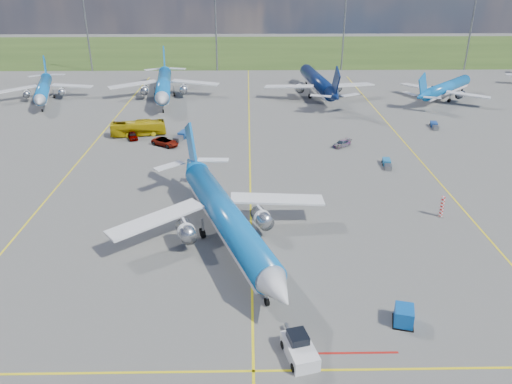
{
  "coord_description": "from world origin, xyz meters",
  "views": [
    {
      "loc": [
        -0.34,
        -52.18,
        31.71
      ],
      "look_at": [
        0.7,
        7.8,
        4.0
      ],
      "focal_mm": 35.0,
      "sensor_mm": 36.0,
      "label": 1
    }
  ],
  "objects_px": {
    "bg_jet_ne": "(445,99)",
    "uld_container": "(404,316)",
    "service_car_c": "(342,143)",
    "baggage_tug_c": "(182,136)",
    "main_airliner": "(227,243)",
    "pushback_tug": "(299,348)",
    "service_car_a": "(132,135)",
    "service_car_b": "(165,142)",
    "apron_bus": "(138,128)",
    "bg_jet_nw": "(46,101)",
    "bg_jet_n": "(317,95)",
    "baggage_tug_e": "(434,126)",
    "warning_post": "(442,207)",
    "bg_jet_nnw": "(165,99)",
    "baggage_tug_w": "(387,164)"
  },
  "relations": [
    {
      "from": "warning_post",
      "to": "service_car_b",
      "type": "xyz_separation_m",
      "value": [
        -41.97,
        29.75,
        -0.74
      ]
    },
    {
      "from": "service_car_a",
      "to": "uld_container",
      "type": "bearing_deg",
      "value": -76.55
    },
    {
      "from": "service_car_c",
      "to": "baggage_tug_c",
      "type": "bearing_deg",
      "value": -139.79
    },
    {
      "from": "bg_jet_nnw",
      "to": "pushback_tug",
      "type": "relative_size",
      "value": 6.34
    },
    {
      "from": "baggage_tug_w",
      "to": "apron_bus",
      "type": "bearing_deg",
      "value": 167.15
    },
    {
      "from": "bg_jet_nw",
      "to": "service_car_b",
      "type": "xyz_separation_m",
      "value": [
        35.29,
        -34.63,
        0.76
      ]
    },
    {
      "from": "main_airliner",
      "to": "service_car_a",
      "type": "relative_size",
      "value": 9.57
    },
    {
      "from": "baggage_tug_e",
      "to": "warning_post",
      "type": "bearing_deg",
      "value": -97.66
    },
    {
      "from": "bg_jet_ne",
      "to": "apron_bus",
      "type": "relative_size",
      "value": 2.98
    },
    {
      "from": "apron_bus",
      "to": "baggage_tug_e",
      "type": "bearing_deg",
      "value": -96.89
    },
    {
      "from": "bg_jet_nnw",
      "to": "service_car_c",
      "type": "bearing_deg",
      "value": -50.55
    },
    {
      "from": "bg_jet_nw",
      "to": "uld_container",
      "type": "xyz_separation_m",
      "value": [
        65.78,
        -86.4,
        0.88
      ]
    },
    {
      "from": "main_airliner",
      "to": "service_car_b",
      "type": "distance_m",
      "value": 38.61
    },
    {
      "from": "bg_jet_n",
      "to": "main_airliner",
      "type": "distance_m",
      "value": 78.0
    },
    {
      "from": "uld_container",
      "to": "bg_jet_n",
      "type": "bearing_deg",
      "value": 103.1
    },
    {
      "from": "main_airliner",
      "to": "baggage_tug_e",
      "type": "xyz_separation_m",
      "value": [
        41.96,
        46.79,
        0.45
      ]
    },
    {
      "from": "bg_jet_ne",
      "to": "main_airliner",
      "type": "relative_size",
      "value": 0.82
    },
    {
      "from": "bg_jet_n",
      "to": "uld_container",
      "type": "relative_size",
      "value": 18.15
    },
    {
      "from": "uld_container",
      "to": "apron_bus",
      "type": "xyz_separation_m",
      "value": [
        -36.76,
        58.01,
        0.64
      ]
    },
    {
      "from": "baggage_tug_c",
      "to": "baggage_tug_e",
      "type": "relative_size",
      "value": 1.25
    },
    {
      "from": "uld_container",
      "to": "baggage_tug_c",
      "type": "distance_m",
      "value": 62.49
    },
    {
      "from": "service_car_c",
      "to": "bg_jet_nnw",
      "type": "bearing_deg",
      "value": -173.62
    },
    {
      "from": "service_car_b",
      "to": "service_car_c",
      "type": "relative_size",
      "value": 1.31
    },
    {
      "from": "bg_jet_ne",
      "to": "bg_jet_n",
      "type": "bearing_deg",
      "value": 35.83
    },
    {
      "from": "main_airliner",
      "to": "baggage_tug_w",
      "type": "distance_m",
      "value": 36.52
    },
    {
      "from": "bg_jet_n",
      "to": "baggage_tug_w",
      "type": "relative_size",
      "value": 9.05
    },
    {
      "from": "apron_bus",
      "to": "service_car_c",
      "type": "bearing_deg",
      "value": -111.22
    },
    {
      "from": "main_airliner",
      "to": "uld_container",
      "type": "relative_size",
      "value": 18.08
    },
    {
      "from": "warning_post",
      "to": "main_airliner",
      "type": "xyz_separation_m",
      "value": [
        -28.96,
        -6.59,
        -1.5
      ]
    },
    {
      "from": "baggage_tug_c",
      "to": "baggage_tug_e",
      "type": "bearing_deg",
      "value": 24.16
    },
    {
      "from": "bg_jet_ne",
      "to": "service_car_b",
      "type": "xyz_separation_m",
      "value": [
        -65.93,
        -34.39,
        0.76
      ]
    },
    {
      "from": "bg_jet_ne",
      "to": "baggage_tug_c",
      "type": "distance_m",
      "value": 70.11
    },
    {
      "from": "bg_jet_n",
      "to": "service_car_b",
      "type": "distance_m",
      "value": 51.5
    },
    {
      "from": "pushback_tug",
      "to": "apron_bus",
      "type": "relative_size",
      "value": 0.57
    },
    {
      "from": "warning_post",
      "to": "service_car_a",
      "type": "bearing_deg",
      "value": 145.32
    },
    {
      "from": "bg_jet_nnw",
      "to": "service_car_c",
      "type": "relative_size",
      "value": 9.5
    },
    {
      "from": "uld_container",
      "to": "service_car_c",
      "type": "distance_m",
      "value": 50.81
    },
    {
      "from": "pushback_tug",
      "to": "service_car_a",
      "type": "height_order",
      "value": "pushback_tug"
    },
    {
      "from": "service_car_b",
      "to": "apron_bus",
      "type": "bearing_deg",
      "value": 78.82
    },
    {
      "from": "warning_post",
      "to": "main_airliner",
      "type": "distance_m",
      "value": 29.74
    },
    {
      "from": "bg_jet_nw",
      "to": "service_car_b",
      "type": "distance_m",
      "value": 49.45
    },
    {
      "from": "apron_bus",
      "to": "bg_jet_nnw",
      "type": "bearing_deg",
      "value": -12.35
    },
    {
      "from": "bg_jet_n",
      "to": "bg_jet_ne",
      "type": "distance_m",
      "value": 32.4
    },
    {
      "from": "bg_jet_nw",
      "to": "uld_container",
      "type": "relative_size",
      "value": 15.06
    },
    {
      "from": "warning_post",
      "to": "bg_jet_nnw",
      "type": "bearing_deg",
      "value": 125.9
    },
    {
      "from": "baggage_tug_c",
      "to": "pushback_tug",
      "type": "bearing_deg",
      "value": -56.58
    },
    {
      "from": "warning_post",
      "to": "bg_jet_ne",
      "type": "height_order",
      "value": "bg_jet_ne"
    },
    {
      "from": "bg_jet_nw",
      "to": "bg_jet_n",
      "type": "height_order",
      "value": "bg_jet_n"
    },
    {
      "from": "bg_jet_ne",
      "to": "uld_container",
      "type": "height_order",
      "value": "bg_jet_ne"
    },
    {
      "from": "bg_jet_nnw",
      "to": "baggage_tug_c",
      "type": "xyz_separation_m",
      "value": [
        8.14,
        -31.6,
        0.57
      ]
    }
  ]
}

